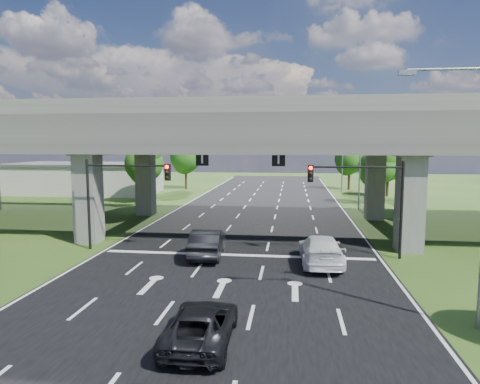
% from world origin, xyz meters
% --- Properties ---
extents(ground, '(160.00, 160.00, 0.00)m').
position_xyz_m(ground, '(0.00, 0.00, 0.00)').
color(ground, '#284616').
rests_on(ground, ground).
extents(road, '(18.00, 120.00, 0.03)m').
position_xyz_m(road, '(0.00, 10.00, 0.01)').
color(road, black).
rests_on(road, ground).
extents(overpass, '(80.00, 15.00, 10.00)m').
position_xyz_m(overpass, '(0.00, 12.00, 7.92)').
color(overpass, '#32302E').
rests_on(overpass, ground).
extents(warehouse, '(20.00, 10.00, 4.00)m').
position_xyz_m(warehouse, '(-26.00, 35.00, 2.00)').
color(warehouse, '#9E9E99').
rests_on(warehouse, ground).
extents(signal_right, '(5.76, 0.54, 6.00)m').
position_xyz_m(signal_right, '(7.82, 3.94, 4.19)').
color(signal_right, black).
rests_on(signal_right, ground).
extents(signal_left, '(5.76, 0.54, 6.00)m').
position_xyz_m(signal_left, '(-7.82, 3.94, 4.19)').
color(signal_left, black).
rests_on(signal_left, ground).
extents(streetlight_near, '(3.38, 0.25, 10.00)m').
position_xyz_m(streetlight_near, '(10.10, -6.00, 5.85)').
color(streetlight_near, gray).
rests_on(streetlight_near, ground).
extents(streetlight_far, '(3.38, 0.25, 10.00)m').
position_xyz_m(streetlight_far, '(10.10, 24.00, 5.85)').
color(streetlight_far, gray).
rests_on(streetlight_far, ground).
extents(streetlight_beyond, '(3.38, 0.25, 10.00)m').
position_xyz_m(streetlight_beyond, '(10.10, 40.00, 5.85)').
color(streetlight_beyond, gray).
rests_on(streetlight_beyond, ground).
extents(tree_left_near, '(4.50, 4.50, 7.80)m').
position_xyz_m(tree_left_near, '(-13.95, 26.00, 4.82)').
color(tree_left_near, black).
rests_on(tree_left_near, ground).
extents(tree_left_mid, '(3.91, 3.90, 6.76)m').
position_xyz_m(tree_left_mid, '(-16.95, 34.00, 4.17)').
color(tree_left_mid, black).
rests_on(tree_left_mid, ground).
extents(tree_left_far, '(4.80, 4.80, 8.32)m').
position_xyz_m(tree_left_far, '(-12.95, 42.00, 5.14)').
color(tree_left_far, black).
rests_on(tree_left_far, ground).
extents(tree_right_near, '(4.20, 4.20, 7.28)m').
position_xyz_m(tree_right_near, '(13.05, 28.00, 4.50)').
color(tree_right_near, black).
rests_on(tree_right_near, ground).
extents(tree_right_mid, '(3.91, 3.90, 6.76)m').
position_xyz_m(tree_right_mid, '(16.05, 36.00, 4.17)').
color(tree_right_mid, black).
rests_on(tree_right_mid, ground).
extents(tree_right_far, '(4.50, 4.50, 7.80)m').
position_xyz_m(tree_right_far, '(12.05, 44.00, 4.82)').
color(tree_right_far, black).
rests_on(tree_right_far, ground).
extents(car_silver, '(1.77, 4.33, 1.47)m').
position_xyz_m(car_silver, '(-1.80, 3.00, 0.77)').
color(car_silver, '#B3B5BC').
rests_on(car_silver, road).
extents(car_dark, '(2.21, 5.33, 1.71)m').
position_xyz_m(car_dark, '(-1.80, 3.00, 0.89)').
color(car_dark, black).
rests_on(car_dark, road).
extents(car_white, '(2.54, 5.83, 1.67)m').
position_xyz_m(car_white, '(5.10, 2.15, 0.87)').
color(car_white, silver).
rests_on(car_white, road).
extents(car_trailing, '(2.27, 4.80, 1.33)m').
position_xyz_m(car_trailing, '(0.28, -8.47, 0.69)').
color(car_trailing, black).
rests_on(car_trailing, road).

